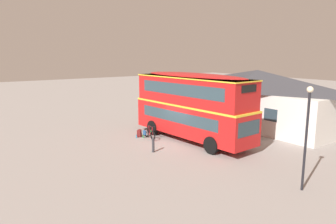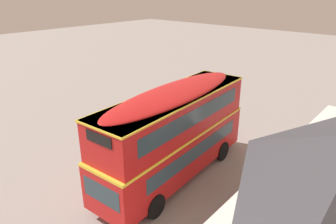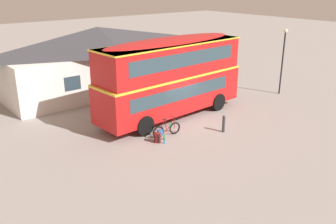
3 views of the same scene
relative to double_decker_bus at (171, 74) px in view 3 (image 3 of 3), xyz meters
The scene contains 9 objects.
ground_plane 2.76m from the double_decker_bus, 97.79° to the right, with size 120.00×120.00×0.00m, color gray.
double_decker_bus is the anchor object (origin of this frame).
touring_bicycle 3.84m from the double_decker_bus, 133.88° to the right, with size 1.72×0.46×1.01m.
backpack_on_ground 4.57m from the double_decker_bus, 139.22° to the right, with size 0.42×0.42×0.57m.
water_bottle_green_metal 4.34m from the double_decker_bus, 134.54° to the right, with size 0.07×0.07×0.26m.
water_bottle_blue_sports 4.75m from the double_decker_bus, 133.48° to the right, with size 0.07×0.07×0.26m.
pub_building 7.76m from the double_decker_bus, 94.86° to the left, with size 14.18×5.92×4.74m.
street_lamp 9.36m from the double_decker_bus, ahead, with size 0.28×0.28×4.71m.
kerb_bollard 4.35m from the double_decker_bus, 78.85° to the right, with size 0.16×0.16×0.97m.
Camera 3 is at (-13.12, -15.67, 7.91)m, focal length 39.13 mm.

